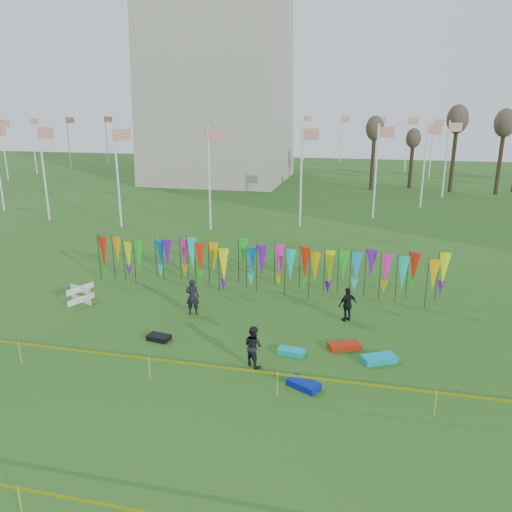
% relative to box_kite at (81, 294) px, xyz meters
% --- Properties ---
extents(ground, '(160.00, 160.00, 0.00)m').
position_rel_box_kite_xyz_m(ground, '(8.24, -4.72, -0.44)').
color(ground, '#234F16').
rests_on(ground, ground).
extents(flagpole_ring, '(57.40, 56.16, 8.00)m').
position_rel_box_kite_xyz_m(flagpole_ring, '(-5.76, 43.28, 3.56)').
color(flagpole_ring, silver).
rests_on(flagpole_ring, ground).
extents(banner_row, '(18.64, 0.64, 2.43)m').
position_rel_box_kite_xyz_m(banner_row, '(8.52, 3.88, 1.10)').
color(banner_row, black).
rests_on(banner_row, ground).
extents(caution_tape_near, '(26.00, 0.02, 0.90)m').
position_rel_box_kite_xyz_m(caution_tape_near, '(8.02, -5.99, 0.33)').
color(caution_tape_near, '#FDFF05').
rests_on(caution_tape_near, ground).
extents(caution_tape_far, '(26.00, 0.02, 0.90)m').
position_rel_box_kite_xyz_m(caution_tape_far, '(8.02, -12.48, 0.33)').
color(caution_tape_far, '#FDFF05').
rests_on(caution_tape_far, ground).
extents(box_kite, '(0.80, 0.80, 0.89)m').
position_rel_box_kite_xyz_m(box_kite, '(0.00, 0.00, 0.00)').
color(box_kite, red).
rests_on(box_kite, ground).
extents(person_left, '(0.70, 0.56, 1.73)m').
position_rel_box_kite_xyz_m(person_left, '(5.91, -0.09, 0.42)').
color(person_left, black).
rests_on(person_left, ground).
extents(person_mid, '(0.91, 0.81, 1.59)m').
position_rel_box_kite_xyz_m(person_mid, '(9.79, -4.15, 0.35)').
color(person_mid, black).
rests_on(person_mid, ground).
extents(person_right, '(1.06, 0.99, 1.60)m').
position_rel_box_kite_xyz_m(person_right, '(13.02, 0.77, 0.35)').
color(person_right, black).
rests_on(person_right, ground).
extents(kite_bag_turquoise, '(1.09, 0.63, 0.21)m').
position_rel_box_kite_xyz_m(kite_bag_turquoise, '(11.05, -2.98, -0.34)').
color(kite_bag_turquoise, '#0CB1B6').
rests_on(kite_bag_turquoise, ground).
extents(kite_bag_blue, '(1.27, 1.05, 0.24)m').
position_rel_box_kite_xyz_m(kite_bag_blue, '(11.86, -5.29, -0.33)').
color(kite_bag_blue, '#091F97').
rests_on(kite_bag_blue, ground).
extents(kite_bag_red, '(1.38, 1.05, 0.23)m').
position_rel_box_kite_xyz_m(kite_bag_red, '(13.07, -2.04, -0.33)').
color(kite_bag_red, '#A9240B').
rests_on(kite_bag_red, ground).
extents(kite_bag_black, '(1.01, 0.68, 0.22)m').
position_rel_box_kite_xyz_m(kite_bag_black, '(5.45, -2.99, -0.34)').
color(kite_bag_black, black).
rests_on(kite_bag_black, ground).
extents(kite_bag_teal, '(1.44, 1.17, 0.25)m').
position_rel_box_kite_xyz_m(kite_bag_teal, '(14.44, -2.84, -0.32)').
color(kite_bag_teal, '#0C9EB5').
rests_on(kite_bag_teal, ground).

